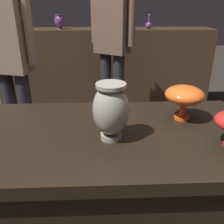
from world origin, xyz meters
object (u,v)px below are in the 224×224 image
at_px(vase_left_accent, 184,96).
at_px(visitor_center_back, 112,36).
at_px(vase_centerpiece, 111,110).
at_px(shelf_vase_left, 60,21).
at_px(visitor_near_left, 10,55).
at_px(shelf_vase_right, 149,24).

height_order(vase_left_accent, visitor_center_back, visitor_center_back).
height_order(vase_centerpiece, shelf_vase_left, shelf_vase_left).
bearing_deg(vase_left_accent, visitor_center_back, 100.08).
distance_m(visitor_near_left, visitor_center_back, 0.94).
xyz_separation_m(vase_left_accent, shelf_vase_left, (-0.84, 2.04, 0.17)).
height_order(shelf_vase_right, shelf_vase_left, shelf_vase_left).
relative_size(vase_centerpiece, visitor_center_back, 0.13).
bearing_deg(visitor_center_back, shelf_vase_left, -12.68).
xyz_separation_m(shelf_vase_left, visitor_center_back, (0.58, -0.62, -0.09)).
bearing_deg(shelf_vase_right, visitor_center_back, -125.99).
relative_size(vase_left_accent, shelf_vase_right, 1.09).
bearing_deg(vase_centerpiece, visitor_near_left, 123.25).
relative_size(vase_centerpiece, shelf_vase_left, 1.38).
bearing_deg(shelf_vase_left, vase_left_accent, -67.70).
distance_m(shelf_vase_right, visitor_near_left, 1.67).
height_order(vase_centerpiece, visitor_center_back, visitor_center_back).
xyz_separation_m(vase_centerpiece, vase_left_accent, (0.33, 0.16, -0.01)).
bearing_deg(shelf_vase_left, vase_centerpiece, -76.95).
height_order(shelf_vase_left, visitor_near_left, visitor_near_left).
height_order(vase_left_accent, shelf_vase_left, shelf_vase_left).
relative_size(vase_centerpiece, shelf_vase_right, 1.42).
height_order(vase_centerpiece, shelf_vase_right, shelf_vase_right).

